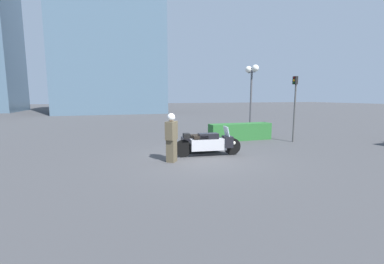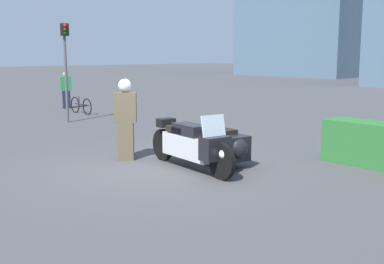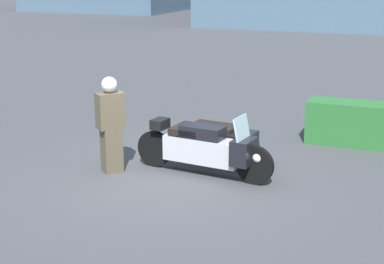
{
  "view_description": "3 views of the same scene",
  "coord_description": "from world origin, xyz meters",
  "px_view_note": "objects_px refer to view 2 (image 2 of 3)",
  "views": [
    {
      "loc": [
        -3.18,
        -8.95,
        2.34
      ],
      "look_at": [
        -0.08,
        0.57,
        0.95
      ],
      "focal_mm": 24.0,
      "sensor_mm": 36.0,
      "label": 1
    },
    {
      "loc": [
        7.53,
        -5.89,
        2.28
      ],
      "look_at": [
        0.4,
        0.48,
        0.72
      ],
      "focal_mm": 45.0,
      "sensor_mm": 36.0,
      "label": 2
    },
    {
      "loc": [
        4.09,
        -9.01,
        3.58
      ],
      "look_at": [
        0.53,
        -0.21,
        0.94
      ],
      "focal_mm": 55.0,
      "sensor_mm": 36.0,
      "label": 3
    }
  ],
  "objects_px": {
    "officer_rider": "(125,117)",
    "pedestrian_bystander": "(66,90)",
    "traffic_light_far": "(66,58)",
    "police_motorcycle": "(207,144)",
    "bicycle_parked": "(81,106)"
  },
  "relations": [
    {
      "from": "police_motorcycle",
      "to": "pedestrian_bystander",
      "type": "xyz_separation_m",
      "value": [
        -11.72,
        2.94,
        0.3
      ]
    },
    {
      "from": "traffic_light_far",
      "to": "police_motorcycle",
      "type": "bearing_deg",
      "value": 4.98
    },
    {
      "from": "pedestrian_bystander",
      "to": "officer_rider",
      "type": "bearing_deg",
      "value": 179.12
    },
    {
      "from": "police_motorcycle",
      "to": "bicycle_parked",
      "type": "xyz_separation_m",
      "value": [
        -9.64,
        2.47,
        -0.16
      ]
    },
    {
      "from": "officer_rider",
      "to": "bicycle_parked",
      "type": "height_order",
      "value": "officer_rider"
    },
    {
      "from": "pedestrian_bystander",
      "to": "police_motorcycle",
      "type": "bearing_deg",
      "value": -174.34
    },
    {
      "from": "officer_rider",
      "to": "bicycle_parked",
      "type": "relative_size",
      "value": 1.11
    },
    {
      "from": "police_motorcycle",
      "to": "bicycle_parked",
      "type": "height_order",
      "value": "police_motorcycle"
    },
    {
      "from": "police_motorcycle",
      "to": "officer_rider",
      "type": "bearing_deg",
      "value": -147.0
    },
    {
      "from": "traffic_light_far",
      "to": "pedestrian_bystander",
      "type": "xyz_separation_m",
      "value": [
        -3.93,
        1.99,
        -1.39
      ]
    },
    {
      "from": "officer_rider",
      "to": "traffic_light_far",
      "type": "distance_m",
      "value": 6.5
    },
    {
      "from": "officer_rider",
      "to": "pedestrian_bystander",
      "type": "relative_size",
      "value": 1.14
    },
    {
      "from": "pedestrian_bystander",
      "to": "bicycle_parked",
      "type": "height_order",
      "value": "pedestrian_bystander"
    },
    {
      "from": "police_motorcycle",
      "to": "pedestrian_bystander",
      "type": "height_order",
      "value": "pedestrian_bystander"
    },
    {
      "from": "police_motorcycle",
      "to": "officer_rider",
      "type": "relative_size",
      "value": 1.53
    }
  ]
}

